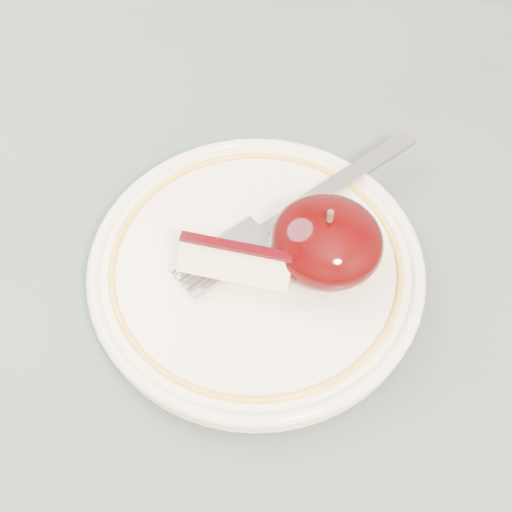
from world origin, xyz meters
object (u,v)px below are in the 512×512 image
at_px(table, 138,454).
at_px(apple_half, 326,241).
at_px(plate, 256,268).
at_px(fork, 297,210).

xyz_separation_m(table, apple_half, (0.08, 0.13, 0.13)).
relative_size(plate, fork, 1.18).
relative_size(table, apple_half, 12.84).
bearing_deg(table, plate, 69.91).
bearing_deg(table, apple_half, 58.86).
distance_m(table, plate, 0.16).
bearing_deg(apple_half, fork, 136.38).
xyz_separation_m(apple_half, fork, (-0.03, 0.03, -0.02)).
relative_size(apple_half, fork, 0.39).
distance_m(table, apple_half, 0.20).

